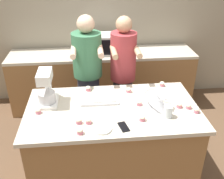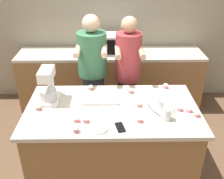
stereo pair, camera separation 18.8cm
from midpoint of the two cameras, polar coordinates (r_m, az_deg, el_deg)
ground_plane at (r=3.17m, az=1.79°, el=-17.78°), size 16.00×16.00×0.00m
back_wall at (r=4.20m, az=0.93°, el=15.58°), size 10.00×0.06×2.70m
island_counter at (r=2.86m, az=1.93°, el=-11.56°), size 1.71×0.95×0.90m
back_counter at (r=4.18m, az=0.97°, el=2.29°), size 2.80×0.60×0.89m
person_left at (r=3.28m, az=-2.52°, el=2.55°), size 0.36×0.52×1.64m
person_right at (r=3.29m, az=5.07°, el=2.55°), size 0.33×0.50×1.62m
stand_mixer at (r=2.70m, az=-11.79°, el=0.54°), size 0.20×0.30×0.36m
mixing_bowl at (r=2.58m, az=11.68°, el=-2.77°), size 0.24×0.24×0.15m
baking_tray at (r=2.72m, az=-0.60°, el=-1.92°), size 0.39×0.24×0.04m
microwave_oven at (r=3.95m, az=1.27°, el=9.92°), size 0.50×0.35×0.28m
cell_phone at (r=2.33m, az=4.11°, el=-8.26°), size 0.10×0.16×0.01m
drinking_glass at (r=2.47m, az=14.03°, el=-5.27°), size 0.08×0.08×0.12m
small_plate at (r=2.31m, az=-0.63°, el=-8.49°), size 0.17×0.17×0.02m
cupcake_0 at (r=2.66m, az=18.47°, el=-4.19°), size 0.06×0.06×0.05m
cupcake_1 at (r=2.39m, az=-3.46°, el=-6.59°), size 0.06×0.06×0.05m
cupcake_2 at (r=2.28m, az=-5.54°, el=-8.68°), size 0.06×0.06×0.05m
cupcake_3 at (r=2.61m, az=20.02°, el=-5.07°), size 0.06×0.06×0.05m
cupcake_4 at (r=2.91m, az=-2.82°, el=0.39°), size 0.06×0.06×0.05m
cupcake_5 at (r=2.65m, az=16.58°, el=-3.95°), size 0.06×0.06×0.05m
cupcake_6 at (r=2.86m, az=5.99°, el=-0.29°), size 0.06×0.06×0.05m
cupcake_7 at (r=2.41m, az=8.35°, el=-6.51°), size 0.06×0.06×0.05m
cupcake_8 at (r=3.02m, az=13.37°, el=0.74°), size 0.06×0.06×0.05m
cupcake_9 at (r=2.40m, az=-5.56°, el=-6.49°), size 0.06×0.06×0.05m
cupcake_10 at (r=2.63m, az=8.01°, el=-3.18°), size 0.06×0.06×0.05m
cupcake_11 at (r=2.62m, az=-13.75°, el=-3.87°), size 0.06×0.06×0.05m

